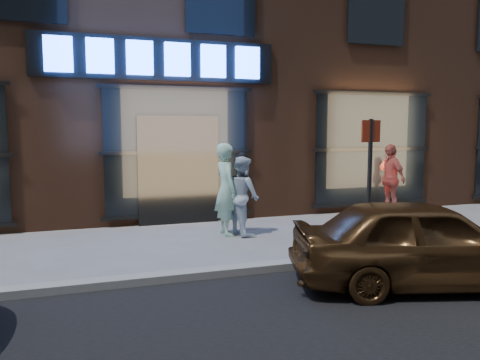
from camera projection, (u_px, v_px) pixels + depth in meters
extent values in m
plane|color=slate|center=(232.00, 275.00, 6.80)|extent=(90.00, 90.00, 0.00)
cube|color=gray|center=(232.00, 271.00, 6.79)|extent=(60.00, 0.25, 0.12)
cube|color=#54301E|center=(150.00, 31.00, 13.80)|extent=(30.00, 8.00, 10.00)
cube|color=black|center=(158.00, 59.00, 10.01)|extent=(5.20, 0.06, 0.90)
cube|color=black|center=(179.00, 170.00, 10.37)|extent=(1.80, 0.10, 2.40)
cube|color=#FFBF72|center=(178.00, 152.00, 10.38)|extent=(3.00, 0.04, 2.60)
cube|color=black|center=(178.00, 152.00, 10.34)|extent=(3.20, 0.06, 2.80)
cube|color=#FFBF72|center=(371.00, 149.00, 11.95)|extent=(3.00, 0.04, 2.60)
cube|color=black|center=(372.00, 149.00, 11.92)|extent=(3.20, 0.06, 2.80)
cube|color=black|center=(376.00, 12.00, 11.55)|extent=(1.60, 0.06, 1.60)
cube|color=#2659FF|center=(58.00, 54.00, 9.31)|extent=(0.55, 0.12, 0.70)
cube|color=#2659FF|center=(100.00, 56.00, 9.56)|extent=(0.55, 0.12, 0.70)
cube|color=#2659FF|center=(140.00, 58.00, 9.82)|extent=(0.55, 0.12, 0.70)
cube|color=#2659FF|center=(177.00, 60.00, 10.07)|extent=(0.55, 0.12, 0.70)
cube|color=#2659FF|center=(213.00, 61.00, 10.32)|extent=(0.55, 0.12, 0.70)
cube|color=#2659FF|center=(247.00, 63.00, 10.57)|extent=(0.55, 0.12, 0.70)
imported|color=#C2FFE6|center=(226.00, 189.00, 9.29)|extent=(0.48, 0.70, 1.84)
imported|color=white|center=(242.00, 195.00, 9.33)|extent=(0.76, 0.89, 1.58)
imported|color=#C85F52|center=(390.00, 179.00, 11.74)|extent=(0.48, 1.04, 1.74)
imported|color=brown|center=(425.00, 243.00, 6.24)|extent=(3.79, 2.33, 1.20)
cylinder|color=#262628|center=(369.00, 188.00, 7.80)|extent=(0.07, 0.07, 2.28)
cube|color=#9F2A12|center=(371.00, 131.00, 7.70)|extent=(0.36, 0.06, 0.36)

